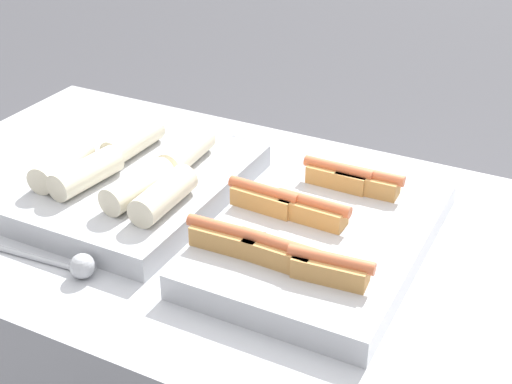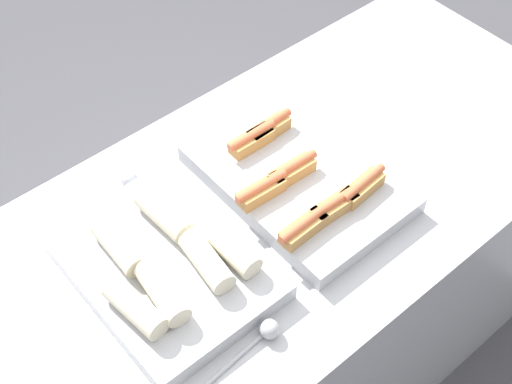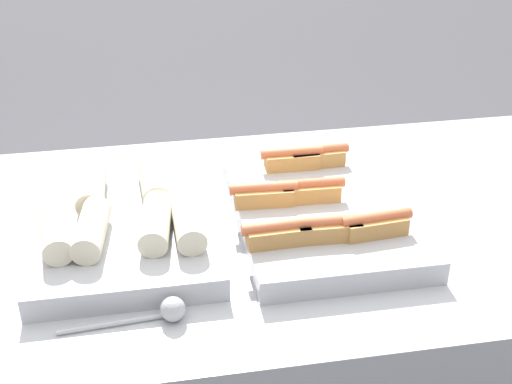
{
  "view_description": "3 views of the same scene",
  "coord_description": "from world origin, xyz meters",
  "px_view_note": "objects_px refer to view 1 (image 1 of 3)",
  "views": [
    {
      "loc": [
        0.42,
        -1.03,
        1.68
      ],
      "look_at": [
        -0.11,
        0.0,
        1.01
      ],
      "focal_mm": 50.0,
      "sensor_mm": 36.0,
      "label": 1
    },
    {
      "loc": [
        -0.82,
        -0.83,
        2.31
      ],
      "look_at": [
        -0.11,
        0.0,
        1.01
      ],
      "focal_mm": 50.0,
      "sensor_mm": 36.0,
      "label": 2
    },
    {
      "loc": [
        -0.33,
        -1.25,
        1.76
      ],
      "look_at": [
        -0.11,
        0.0,
        1.01
      ],
      "focal_mm": 50.0,
      "sensor_mm": 36.0,
      "label": 3
    }
  ],
  "objects_px": {
    "tray_wraps": "(136,181)",
    "serving_spoon_far": "(231,142)",
    "serving_spoon_near": "(74,265)",
    "tray_hotdogs": "(320,232)"
  },
  "relations": [
    {
      "from": "tray_hotdogs",
      "to": "serving_spoon_far",
      "type": "relative_size",
      "value": 2.22
    },
    {
      "from": "serving_spoon_near",
      "to": "tray_hotdogs",
      "type": "bearing_deg",
      "value": 38.01
    },
    {
      "from": "tray_hotdogs",
      "to": "serving_spoon_far",
      "type": "bearing_deg",
      "value": 140.8
    },
    {
      "from": "tray_wraps",
      "to": "serving_spoon_far",
      "type": "bearing_deg",
      "value": 76.97
    },
    {
      "from": "serving_spoon_near",
      "to": "serving_spoon_far",
      "type": "relative_size",
      "value": 0.93
    },
    {
      "from": "tray_wraps",
      "to": "serving_spoon_far",
      "type": "xyz_separation_m",
      "value": [
        0.07,
        0.28,
        -0.02
      ]
    },
    {
      "from": "serving_spoon_far",
      "to": "serving_spoon_near",
      "type": "bearing_deg",
      "value": -90.6
    },
    {
      "from": "tray_wraps",
      "to": "serving_spoon_near",
      "type": "xyz_separation_m",
      "value": [
        0.06,
        -0.27,
        -0.02
      ]
    },
    {
      "from": "tray_wraps",
      "to": "serving_spoon_far",
      "type": "height_order",
      "value": "tray_wraps"
    },
    {
      "from": "tray_wraps",
      "to": "serving_spoon_near",
      "type": "distance_m",
      "value": 0.28
    }
  ]
}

